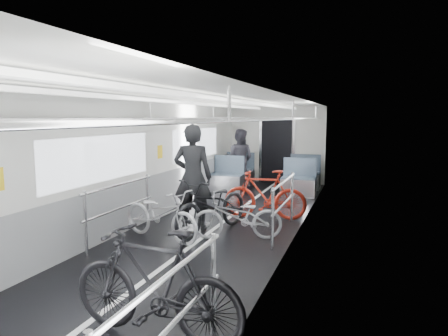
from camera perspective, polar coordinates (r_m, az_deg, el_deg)
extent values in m
cube|color=black|center=(6.39, -5.68, -11.72)|extent=(3.00, 14.00, 0.01)
cube|color=white|center=(6.05, -5.98, 10.30)|extent=(3.00, 14.00, 0.02)
cube|color=silver|center=(6.87, -17.25, -0.39)|extent=(0.02, 14.00, 2.40)
cube|color=silver|center=(5.64, 8.13, -1.75)|extent=(0.02, 14.00, 2.40)
cube|color=silver|center=(12.76, 7.58, 3.29)|extent=(3.00, 0.02, 2.40)
cube|color=white|center=(6.38, -5.68, -11.69)|extent=(0.08, 13.80, 0.01)
cube|color=gray|center=(6.99, -16.81, -6.51)|extent=(0.01, 13.90, 0.90)
cube|color=gray|center=(5.81, 7.70, -9.06)|extent=(0.01, 13.90, 0.90)
cube|color=white|center=(6.83, -17.11, 1.27)|extent=(0.01, 10.80, 0.75)
cube|color=white|center=(5.62, 7.87, 0.28)|extent=(0.01, 10.80, 0.75)
cube|color=white|center=(6.30, -10.57, 9.55)|extent=(0.14, 13.40, 0.05)
cube|color=white|center=(5.83, -1.00, 9.86)|extent=(0.14, 13.40, 0.05)
cube|color=black|center=(12.72, 7.51, 2.37)|extent=(0.95, 0.10, 2.00)
imported|color=silver|center=(6.91, -9.01, -6.53)|extent=(1.77, 1.06, 0.88)
imported|color=black|center=(3.91, -9.85, -15.95)|extent=(1.82, 0.58, 1.08)
imported|color=#A5A5AA|center=(6.83, 1.95, -6.93)|extent=(1.61, 1.00, 0.80)
imported|color=red|center=(8.19, 5.86, -3.79)|extent=(1.73, 0.65, 1.02)
imported|color=black|center=(7.21, -1.60, -5.33)|extent=(1.24, 2.03, 1.01)
imported|color=black|center=(7.37, -4.49, -1.31)|extent=(0.80, 0.61, 1.96)
imported|color=#302E37|center=(11.65, 2.23, 1.33)|extent=(0.87, 0.70, 1.74)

